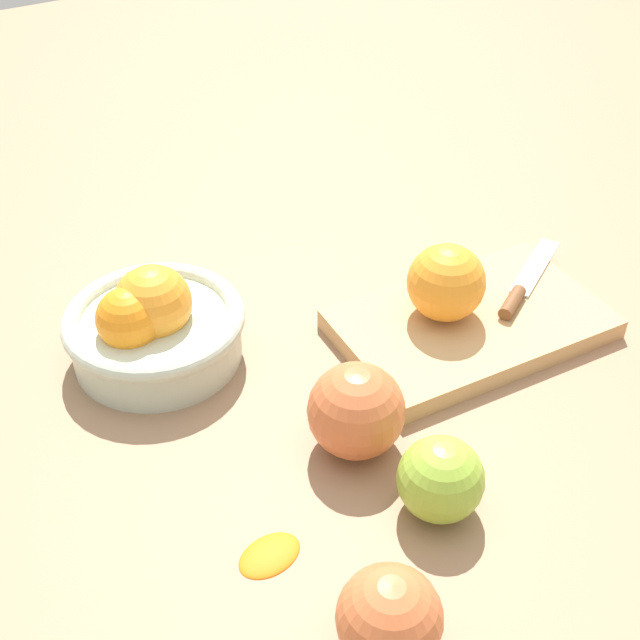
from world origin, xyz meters
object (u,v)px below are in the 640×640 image
object	(u,v)px
apple_front_left_3	(389,618)
bowl	(153,326)
orange_on_board	(446,283)
cutting_board	(470,324)
apple_front_left	(356,411)
apple_front_left_2	(441,479)
knife	(522,287)

from	to	relation	value
apple_front_left_3	bowl	bearing A→B (deg)	93.77
bowl	orange_on_board	xyz separation A→B (m)	(0.26, -0.10, 0.02)
bowl	cutting_board	world-z (taller)	bowl
orange_on_board	cutting_board	bearing A→B (deg)	-37.10
apple_front_left	bowl	bearing A→B (deg)	118.32
orange_on_board	apple_front_left_3	xyz separation A→B (m)	(-0.24, -0.26, -0.02)
apple_front_left	apple_front_left_2	size ratio (longest dim) A/B	1.20
bowl	apple_front_left_3	distance (m)	0.37
cutting_board	orange_on_board	world-z (taller)	orange_on_board
knife	orange_on_board	bearing A→B (deg)	174.52
apple_front_left	apple_front_left_3	distance (m)	0.19
bowl	cutting_board	distance (m)	0.31
apple_front_left	orange_on_board	bearing A→B (deg)	30.09
bowl	apple_front_left_3	bearing A→B (deg)	-86.23
knife	apple_front_left	size ratio (longest dim) A/B	1.70
knife	apple_front_left	distance (m)	0.26
apple_front_left_3	apple_front_left_2	bearing A→B (deg)	38.95
knife	apple_front_left_2	world-z (taller)	apple_front_left_2
orange_on_board	bowl	bearing A→B (deg)	158.48
apple_front_left	apple_front_left_2	xyz separation A→B (m)	(0.02, -0.09, -0.01)
bowl	apple_front_left_3	xyz separation A→B (m)	(0.02, -0.37, -0.00)
knife	apple_front_left_2	distance (m)	0.29
bowl	cutting_board	size ratio (longest dim) A/B	0.66
bowl	orange_on_board	distance (m)	0.28
cutting_board	orange_on_board	size ratio (longest dim) A/B	3.41
cutting_board	apple_front_left_2	size ratio (longest dim) A/B	3.76
orange_on_board	apple_front_left_2	size ratio (longest dim) A/B	1.10
bowl	cutting_board	bearing A→B (deg)	-22.93
apple_front_left_2	apple_front_left_3	bearing A→B (deg)	-141.05
bowl	apple_front_left	size ratio (longest dim) A/B	2.07
apple_front_left_2	apple_front_left_3	distance (m)	0.13
cutting_board	apple_front_left	xyz separation A→B (m)	(-0.18, -0.07, 0.03)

